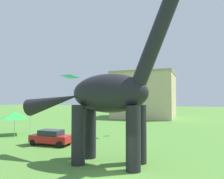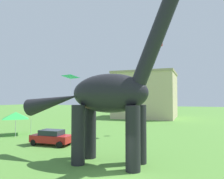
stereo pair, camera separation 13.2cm
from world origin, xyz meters
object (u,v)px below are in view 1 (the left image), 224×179
(dinosaur_sculpture, at_px, (108,93))
(festival_canopy_tent, at_px, (15,115))
(kite_mid_center, at_px, (160,44))
(kite_mid_left, at_px, (70,77))
(kite_trailing, at_px, (119,97))
(parked_sedan_left, at_px, (51,137))

(dinosaur_sculpture, xyz_separation_m, festival_canopy_tent, (-16.14, 7.30, -2.65))
(kite_mid_center, bearing_deg, kite_mid_left, -130.44)
(festival_canopy_tent, xyz_separation_m, kite_mid_left, (9.60, -2.04, 4.60))
(festival_canopy_tent, relative_size, kite_trailing, 2.67)
(kite_mid_left, bearing_deg, dinosaur_sculpture, -38.81)
(parked_sedan_left, bearing_deg, kite_trailing, 47.60)
(kite_mid_center, bearing_deg, kite_trailing, -132.73)
(dinosaur_sculpture, bearing_deg, parked_sedan_left, 121.36)
(kite_mid_left, height_order, kite_trailing, kite_mid_left)
(dinosaur_sculpture, height_order, kite_mid_center, dinosaur_sculpture)
(festival_canopy_tent, height_order, kite_mid_left, kite_mid_left)
(kite_trailing, distance_m, kite_mid_center, 9.72)
(kite_mid_left, relative_size, kite_trailing, 1.82)
(kite_mid_left, distance_m, kite_mid_center, 13.73)
(festival_canopy_tent, bearing_deg, dinosaur_sculpture, -24.33)
(parked_sedan_left, relative_size, kite_mid_center, 7.20)
(dinosaur_sculpture, xyz_separation_m, parked_sedan_left, (-7.85, 3.83, -4.39))
(parked_sedan_left, height_order, kite_mid_center, kite_mid_center)
(festival_canopy_tent, distance_m, kite_mid_center, 21.73)
(dinosaur_sculpture, height_order, kite_trailing, dinosaur_sculpture)
(dinosaur_sculpture, relative_size, kite_mid_center, 24.08)
(kite_mid_left, distance_m, kite_trailing, 6.77)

